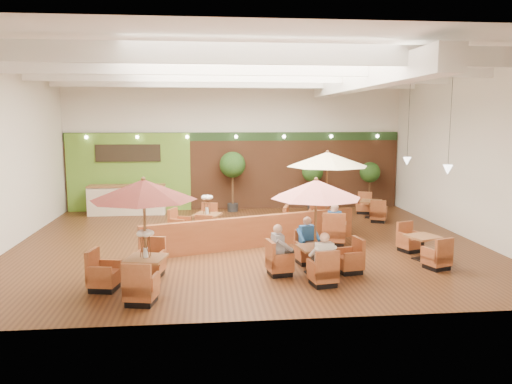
{
  "coord_description": "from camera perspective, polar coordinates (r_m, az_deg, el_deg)",
  "views": [
    {
      "loc": [
        -1.25,
        -14.9,
        3.76
      ],
      "look_at": [
        0.3,
        0.5,
        1.5
      ],
      "focal_mm": 35.0,
      "sensor_mm": 36.0,
      "label": 1
    }
  ],
  "objects": [
    {
      "name": "topiary_0",
      "position": [
        20.32,
        -2.7,
        2.86
      ],
      "size": [
        1.06,
        1.06,
        2.46
      ],
      "color": "black",
      "rests_on": "ground"
    },
    {
      "name": "table_2",
      "position": [
        15.91,
        7.87,
        1.9
      ],
      "size": [
        2.74,
        2.89,
        2.8
      ],
      "rotation": [
        0.0,
        0.0,
        -0.29
      ],
      "color": "brown",
      "rests_on": "ground"
    },
    {
      "name": "diner_1",
      "position": [
        13.11,
        5.94,
        -4.99
      ],
      "size": [
        0.42,
        0.37,
        0.79
      ],
      "rotation": [
        0.0,
        0.0,
        3.36
      ],
      "color": "#225393",
      "rests_on": "ground"
    },
    {
      "name": "diner_4",
      "position": [
        15.14,
        8.95,
        -3.31
      ],
      "size": [
        0.42,
        0.4,
        0.75
      ],
      "rotation": [
        0.0,
        0.0,
        -0.45
      ],
      "color": "silver",
      "rests_on": "ground"
    },
    {
      "name": "room",
      "position": [
        16.19,
        -0.44,
        7.84
      ],
      "size": [
        14.04,
        14.0,
        5.52
      ],
      "color": "#381E0F",
      "rests_on": "ground"
    },
    {
      "name": "topiary_2",
      "position": [
        21.45,
        12.89,
        2.0
      ],
      "size": [
        0.86,
        0.86,
        1.99
      ],
      "color": "black",
      "rests_on": "ground"
    },
    {
      "name": "table_5",
      "position": [
        19.71,
        12.99,
        -1.94
      ],
      "size": [
        1.01,
        2.44,
        0.85
      ],
      "rotation": [
        0.0,
        0.0,
        -0.43
      ],
      "color": "brown",
      "rests_on": "ground"
    },
    {
      "name": "table_4",
      "position": [
        14.24,
        18.49,
        -6.11
      ],
      "size": [
        0.96,
        2.39,
        0.84
      ],
      "rotation": [
        0.0,
        0.0,
        0.33
      ],
      "color": "brown",
      "rests_on": "ground"
    },
    {
      "name": "diner_2",
      "position": [
        12.13,
        2.73,
        -6.03
      ],
      "size": [
        0.36,
        0.42,
        0.8
      ],
      "rotation": [
        0.0,
        0.0,
        4.86
      ],
      "color": "gray",
      "rests_on": "ground"
    },
    {
      "name": "table_0",
      "position": [
        11.19,
        -12.95,
        -1.96
      ],
      "size": [
        2.44,
        2.56,
        2.53
      ],
      "rotation": [
        0.0,
        0.0,
        -0.2
      ],
      "color": "brown",
      "rests_on": "ground"
    },
    {
      "name": "diner_3",
      "position": [
        15.14,
        8.95,
        -3.19
      ],
      "size": [
        0.45,
        0.4,
        0.83
      ],
      "rotation": [
        0.0,
        0.0,
        -0.24
      ],
      "color": "#225393",
      "rests_on": "ground"
    },
    {
      "name": "table_1",
      "position": [
        12.1,
        6.84,
        -1.83
      ],
      "size": [
        2.4,
        2.4,
        2.39
      ],
      "rotation": [
        0.0,
        0.0,
        0.18
      ],
      "color": "brown",
      "rests_on": "ground"
    },
    {
      "name": "table_3",
      "position": [
        16.39,
        -6.4,
        -3.42
      ],
      "size": [
        1.79,
        2.54,
        1.48
      ],
      "rotation": [
        0.0,
        0.0,
        -0.39
      ],
      "color": "brown",
      "rests_on": "ground"
    },
    {
      "name": "diner_0",
      "position": [
        11.47,
        7.71,
        -6.97
      ],
      "size": [
        0.41,
        0.35,
        0.79
      ],
      "rotation": [
        0.0,
        0.0,
        0.17
      ],
      "color": "silver",
      "rests_on": "ground"
    },
    {
      "name": "service_counter",
      "position": [
        20.5,
        -14.52,
        -0.88
      ],
      "size": [
        3.0,
        0.75,
        1.18
      ],
      "color": "beige",
      "rests_on": "ground"
    },
    {
      "name": "topiary_1",
      "position": [
        20.8,
        6.48,
        2.1
      ],
      "size": [
        0.88,
        0.88,
        2.05
      ],
      "color": "black",
      "rests_on": "ground"
    },
    {
      "name": "booth_divider",
      "position": [
        14.77,
        -0.18,
        -4.57
      ],
      "size": [
        6.5,
        2.35,
        0.94
      ],
      "primitive_type": "cube",
      "rotation": [
        0.0,
        0.0,
        0.33
      ],
      "color": "brown",
      "rests_on": "ground"
    }
  ]
}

